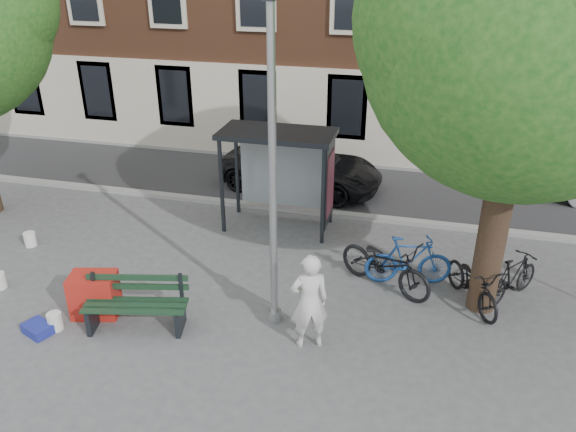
% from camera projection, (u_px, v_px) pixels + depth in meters
% --- Properties ---
extents(ground, '(90.00, 90.00, 0.00)m').
position_uv_depth(ground, '(274.00, 320.00, 11.20)').
color(ground, '#4C4C4F').
rests_on(ground, ground).
extents(road, '(40.00, 4.00, 0.01)m').
position_uv_depth(road, '(334.00, 187.00, 17.29)').
color(road, '#28282B').
rests_on(road, ground).
extents(curb_near, '(40.00, 0.25, 0.12)m').
position_uv_depth(curb_near, '(322.00, 212.00, 15.53)').
color(curb_near, gray).
rests_on(curb_near, ground).
extents(curb_far, '(40.00, 0.25, 0.12)m').
position_uv_depth(curb_far, '(345.00, 163.00, 19.01)').
color(curb_far, gray).
rests_on(curb_far, ground).
extents(lamppost, '(0.28, 0.35, 6.11)m').
position_uv_depth(lamppost, '(273.00, 192.00, 9.97)').
color(lamppost, '#9EA0A3').
rests_on(lamppost, ground).
extents(tree_right, '(5.76, 5.60, 8.20)m').
position_uv_depth(tree_right, '(533.00, 23.00, 9.06)').
color(tree_right, black).
rests_on(tree_right, ground).
extents(bus_shelter, '(2.85, 1.45, 2.62)m').
position_uv_depth(bus_shelter, '(294.00, 158.00, 14.07)').
color(bus_shelter, '#1E2328').
rests_on(bus_shelter, ground).
extents(painter, '(0.83, 0.69, 1.93)m').
position_uv_depth(painter, '(309.00, 302.00, 10.10)').
color(painter, silver).
rests_on(painter, ground).
extents(bench, '(2.07, 1.05, 1.02)m').
position_uv_depth(bench, '(136.00, 306.00, 10.82)').
color(bench, '#1E2328').
rests_on(bench, ground).
extents(bike_a, '(2.36, 1.81, 1.19)m').
position_uv_depth(bike_a, '(385.00, 264.00, 12.00)').
color(bike_a, black).
rests_on(bike_a, ground).
extents(bike_b, '(1.97, 0.93, 1.14)m').
position_uv_depth(bike_b, '(409.00, 260.00, 12.18)').
color(bike_b, navy).
rests_on(bike_b, ground).
extents(bike_c, '(1.49, 2.02, 1.01)m').
position_uv_depth(bike_c, '(473.00, 283.00, 11.49)').
color(bike_c, black).
rests_on(bike_c, ground).
extents(bike_d, '(1.44, 1.62, 1.02)m').
position_uv_depth(bike_d, '(513.00, 278.00, 11.66)').
color(bike_d, black).
rests_on(bike_d, ground).
extents(car_dark, '(5.07, 2.81, 1.34)m').
position_uv_depth(car_dark, '(302.00, 167.00, 16.96)').
color(car_dark, black).
rests_on(car_dark, ground).
extents(red_stand, '(1.02, 0.80, 0.90)m').
position_uv_depth(red_stand, '(95.00, 295.00, 11.21)').
color(red_stand, '#A71E16').
rests_on(red_stand, ground).
extents(blue_crate, '(0.66, 0.58, 0.20)m').
position_uv_depth(blue_crate, '(38.00, 329.00, 10.79)').
color(blue_crate, navy).
rests_on(blue_crate, ground).
extents(bucket_a, '(0.29, 0.29, 0.36)m').
position_uv_depth(bucket_a, '(55.00, 321.00, 10.86)').
color(bucket_a, silver).
rests_on(bucket_a, ground).
extents(bucket_b, '(0.35, 0.35, 0.36)m').
position_uv_depth(bucket_b, '(30.00, 239.00, 13.88)').
color(bucket_b, white).
rests_on(bucket_b, ground).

